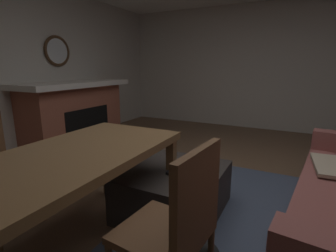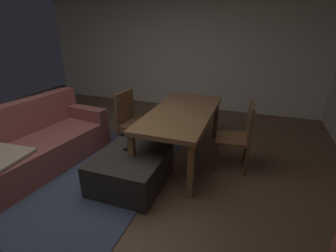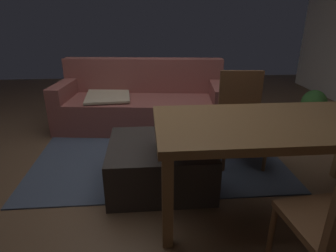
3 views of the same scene
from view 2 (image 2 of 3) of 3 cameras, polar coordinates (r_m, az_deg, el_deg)
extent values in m
plane|color=brown|center=(3.27, -16.40, -13.44)|extent=(8.50, 8.50, 0.00)
cube|color=white|center=(5.89, 2.95, 16.76)|extent=(0.12, 6.73, 2.53)
cube|color=#3D475B|center=(3.58, -18.57, -10.16)|extent=(2.60, 2.00, 0.01)
cube|color=#8C4C47|center=(3.82, -29.01, -6.26)|extent=(2.29, 1.12, 0.42)
cube|color=#8C4C47|center=(3.92, -33.04, 0.71)|extent=(2.22, 0.46, 0.47)
cube|color=#8C4C47|center=(4.28, -19.00, 2.97)|extent=(0.28, 0.88, 0.20)
cube|color=#2D2826|center=(3.13, -8.58, -9.98)|extent=(0.91, 0.81, 0.40)
cube|color=black|center=(3.13, -8.87, -5.42)|extent=(0.06, 0.16, 0.02)
cube|color=brown|center=(3.47, 3.22, 3.06)|extent=(1.81, 0.85, 0.06)
cube|color=brown|center=(3.05, -8.21, -7.87)|extent=(0.07, 0.07, 0.68)
cube|color=brown|center=(4.46, 1.75, 2.58)|extent=(0.07, 0.07, 0.68)
cube|color=brown|center=(2.82, 5.25, -10.46)|extent=(0.07, 0.07, 0.68)
cube|color=brown|center=(4.31, 10.98, 1.41)|extent=(0.07, 0.07, 0.68)
cube|color=brown|center=(3.83, -7.30, 0.32)|extent=(0.48, 0.48, 0.04)
cube|color=brown|center=(3.84, -10.03, 4.39)|extent=(0.44, 0.08, 0.48)
cylinder|color=brown|center=(3.98, -3.18, -2.14)|extent=(0.04, 0.04, 0.41)
cylinder|color=brown|center=(3.67, -6.12, -4.52)|extent=(0.04, 0.04, 0.41)
cylinder|color=brown|center=(4.17, -8.04, -1.14)|extent=(0.04, 0.04, 0.41)
cylinder|color=brown|center=(3.88, -11.21, -3.30)|extent=(0.04, 0.04, 0.41)
cube|color=brown|center=(3.47, 14.66, -2.76)|extent=(0.48, 0.48, 0.04)
cube|color=brown|center=(3.38, 18.48, 0.92)|extent=(0.44, 0.08, 0.48)
cylinder|color=brown|center=(3.39, 10.87, -7.30)|extent=(0.04, 0.04, 0.41)
cylinder|color=brown|center=(3.74, 11.29, -4.29)|extent=(0.04, 0.04, 0.41)
cylinder|color=brown|center=(3.40, 17.65, -7.90)|extent=(0.04, 0.04, 0.41)
cylinder|color=brown|center=(3.76, 17.39, -4.85)|extent=(0.04, 0.04, 0.41)
cylinder|color=beige|center=(5.52, -10.13, 3.45)|extent=(0.18, 0.18, 0.17)
ellipsoid|color=#387233|center=(5.46, -10.28, 5.60)|extent=(0.34, 0.34, 0.37)
ellipsoid|color=black|center=(3.94, -10.07, -3.42)|extent=(0.50, 0.25, 0.23)
sphere|color=black|center=(4.07, -8.79, -0.54)|extent=(0.17, 0.17, 0.17)
camera|label=1|loc=(4.77, -8.35, 15.49)|focal=27.31mm
camera|label=3|loc=(2.40, 42.30, 7.09)|focal=30.04mm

